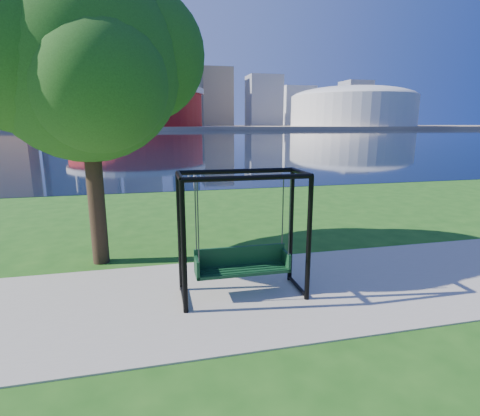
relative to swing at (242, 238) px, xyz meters
name	(u,v)px	position (x,y,z in m)	size (l,w,h in m)	color
ground	(233,285)	(-0.09, 0.51, -1.23)	(900.00, 900.00, 0.00)	#1E5114
path	(238,295)	(-0.09, 0.01, -1.22)	(120.00, 4.00, 0.03)	#9E937F
river	(157,136)	(-0.09, 102.51, -1.22)	(900.00, 180.00, 0.02)	black
far_bank	(153,127)	(-0.09, 306.51, -0.23)	(900.00, 228.00, 2.00)	#937F60
stadium	(135,106)	(-10.09, 235.51, 12.99)	(83.00, 83.00, 32.00)	maroon
arena	(353,106)	(134.91, 235.51, 14.64)	(84.00, 84.00, 26.56)	beige
skyline	(145,83)	(-4.36, 319.90, 34.66)	(392.00, 66.00, 96.50)	gray
swing	(242,238)	(0.00, 0.00, 0.00)	(2.50, 1.09, 2.55)	black
park_tree	(82,60)	(-3.11, 2.70, 3.64)	(5.65, 5.10, 7.01)	black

